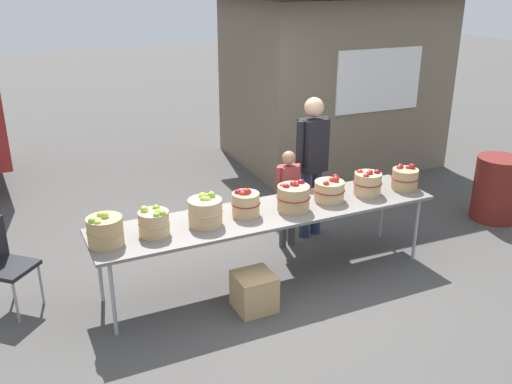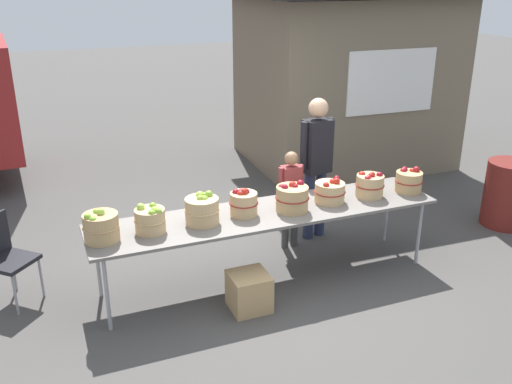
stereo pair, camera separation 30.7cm
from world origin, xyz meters
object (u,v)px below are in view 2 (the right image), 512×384
Objects in this scene: apple_basket_green_0 at (101,227)px; trash_barrel at (508,194)px; apple_basket_green_1 at (150,219)px; folding_chair at (3,253)px; apple_basket_red_4 at (409,181)px; apple_basket_green_2 at (202,210)px; market_table at (267,215)px; apple_basket_red_2 at (330,192)px; produce_crate at (249,291)px; apple_basket_red_0 at (243,202)px; child_customer at (291,192)px; vendor_adult at (316,158)px; apple_basket_red_1 at (292,198)px; apple_basket_red_3 at (370,185)px.

trash_barrel is at bearing 2.00° from apple_basket_green_0.
apple_basket_green_1 is 1.45m from folding_chair.
apple_basket_green_2 is at bearing 178.93° from apple_basket_red_4.
apple_basket_green_1 reaches higher than market_table.
apple_basket_red_2 is at bearing -177.15° from trash_barrel.
produce_crate is at bearing -18.06° from apple_basket_green_0.
apple_basket_red_0 is at bearing 74.75° from produce_crate.
apple_basket_green_1 is at bearing 1.54° from apple_basket_green_0.
market_table is at bearing 178.05° from apple_basket_red_4.
apple_basket_green_1 is at bearing -179.09° from apple_basket_red_2.
folding_chair is at bearing 156.23° from apple_basket_green_1.
child_customer reaches higher than apple_basket_green_1.
apple_basket_red_2 is at bearing -1.12° from apple_basket_red_0.
apple_basket_green_1 reaches higher than apple_basket_red_2.
vendor_adult is (0.22, 0.72, 0.12)m from apple_basket_red_2.
apple_basket_green_1 is 0.36× the size of trash_barrel.
apple_basket_green_2 reaches higher than apple_basket_red_1.
apple_basket_green_0 is 1.35m from apple_basket_red_0.
vendor_adult is 4.67× the size of produce_crate.
apple_basket_red_4 is at bearing -173.62° from trash_barrel.
apple_basket_red_1 is 0.42× the size of trash_barrel.
produce_crate is at bearing 47.01° from child_customer.
apple_basket_red_1 is 1.38m from apple_basket_red_4.
apple_basket_red_4 is 0.37× the size of trash_barrel.
apple_basket_red_3 is 1.72m from produce_crate.
apple_basket_red_2 is 1.34m from produce_crate.
apple_basket_green_2 is 0.43m from apple_basket_red_0.
apple_basket_red_3 is 0.79m from vendor_adult.
apple_basket_green_2 is (0.49, 0.02, 0.01)m from apple_basket_green_1.
apple_basket_red_3 is at bearing -1.83° from apple_basket_red_0.
apple_basket_green_0 reaches higher than apple_basket_red_1.
apple_basket_red_3 is (2.74, 0.01, -0.00)m from apple_basket_green_0.
apple_basket_red_1 is 1.04m from vendor_adult.
market_table is 10.78× the size of apple_basket_red_2.
vendor_adult is at bearing 49.17° from apple_basket_red_1.
apple_basket_red_3 is at bearing 2.12° from apple_basket_red_1.
market_table is at bearing 49.96° from produce_crate.
produce_crate is (0.30, -0.43, -0.71)m from apple_basket_green_2.
trash_barrel is at bearing 8.88° from produce_crate.
market_table is 2.10× the size of vendor_adult.
market_table is at bearing -4.74° from apple_basket_red_0.
apple_basket_red_3 is at bearing 133.81° from child_customer.
apple_basket_red_4 is 2.14m from produce_crate.
apple_basket_green_2 is 1.10× the size of apple_basket_red_3.
apple_basket_red_3 is 0.38× the size of trash_barrel.
folding_chair is (-2.97, -0.05, -0.16)m from child_customer.
apple_basket_red_2 is at bearing 176.48° from apple_basket_red_4.
produce_crate is (2.07, -0.98, -0.33)m from folding_chair.
apple_basket_green_1 is at bearing 179.43° from apple_basket_red_4.
folding_chair is (-1.77, 0.55, -0.38)m from apple_basket_green_2.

